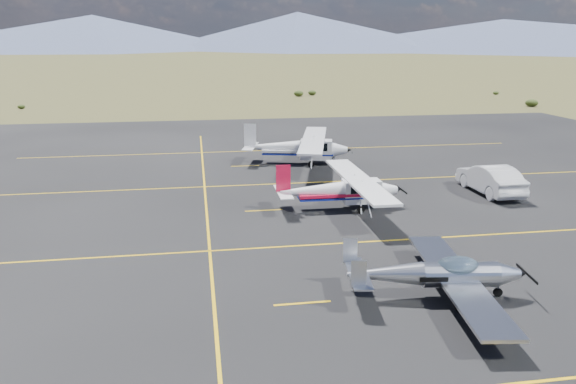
{
  "coord_description": "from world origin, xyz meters",
  "views": [
    {
      "loc": [
        -6.33,
        -20.77,
        8.76
      ],
      "look_at": [
        -2.07,
        5.2,
        1.6
      ],
      "focal_mm": 35.0,
      "sensor_mm": 36.0,
      "label": 1
    }
  ],
  "objects_px": {
    "sedan": "(490,179)",
    "aircraft_plain": "(298,147)",
    "aircraft_low_wing": "(439,274)",
    "aircraft_cessna": "(340,189)"
  },
  "relations": [
    {
      "from": "sedan",
      "to": "aircraft_plain",
      "type": "bearing_deg",
      "value": -46.08
    },
    {
      "from": "aircraft_low_wing",
      "to": "sedan",
      "type": "bearing_deg",
      "value": 62.88
    },
    {
      "from": "aircraft_cessna",
      "to": "sedan",
      "type": "height_order",
      "value": "aircraft_cessna"
    },
    {
      "from": "aircraft_cessna",
      "to": "aircraft_plain",
      "type": "relative_size",
      "value": 0.87
    },
    {
      "from": "aircraft_low_wing",
      "to": "sedan",
      "type": "relative_size",
      "value": 1.64
    },
    {
      "from": "aircraft_cessna",
      "to": "aircraft_low_wing",
      "type": "bearing_deg",
      "value": -85.65
    },
    {
      "from": "aircraft_low_wing",
      "to": "aircraft_plain",
      "type": "xyz_separation_m",
      "value": [
        -0.92,
        22.45,
        0.39
      ]
    },
    {
      "from": "aircraft_low_wing",
      "to": "sedan",
      "type": "height_order",
      "value": "aircraft_low_wing"
    },
    {
      "from": "aircraft_low_wing",
      "to": "aircraft_cessna",
      "type": "relative_size",
      "value": 0.87
    },
    {
      "from": "aircraft_low_wing",
      "to": "aircraft_plain",
      "type": "height_order",
      "value": "aircraft_plain"
    }
  ]
}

